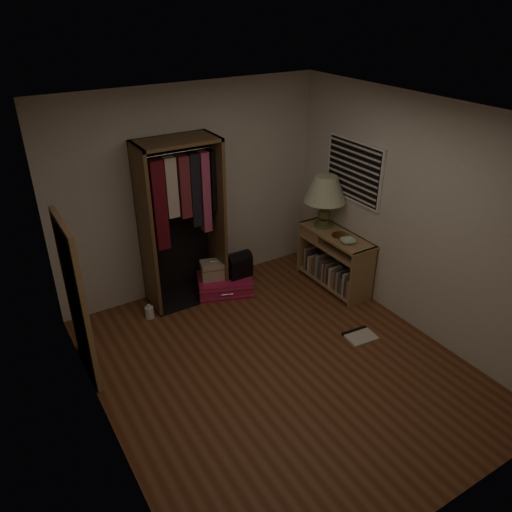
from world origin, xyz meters
name	(u,v)px	position (x,y,z in m)	size (l,w,h in m)	color
ground	(279,366)	(0.00, 0.00, 0.00)	(4.00, 4.00, 0.00)	brown
room_walls	(287,235)	(0.08, 0.04, 1.50)	(3.52, 4.02, 2.60)	beige
console_bookshelf	(333,257)	(1.54, 1.04, 0.40)	(0.42, 1.12, 0.75)	#9A754A
open_wardrobe	(182,208)	(-0.23, 1.77, 1.21)	(0.99, 0.50, 2.05)	brown
floor_mirror	(77,301)	(-1.70, 1.00, 0.85)	(0.06, 0.80, 1.70)	#9F7B4D
pink_suitcase	(225,284)	(0.22, 1.60, 0.11)	(0.84, 0.72, 0.21)	#C5184D
train_case	(214,270)	(0.10, 1.66, 0.33)	(0.39, 0.32, 0.24)	tan
black_bag	(239,264)	(0.40, 1.54, 0.39)	(0.31, 0.20, 0.34)	black
table_lamp	(326,190)	(1.54, 1.28, 1.25)	(0.72, 0.72, 0.69)	#4E582B
brass_tray	(340,235)	(1.54, 0.93, 0.76)	(0.29, 0.29, 0.01)	#AD7A42
ceramic_bowl	(348,241)	(1.49, 0.73, 0.77)	(0.19, 0.19, 0.05)	#B6D8B4
white_jug	(149,312)	(-0.84, 1.55, 0.08)	(0.14, 0.14, 0.18)	white
floor_book	(359,336)	(1.07, -0.06, 0.01)	(0.36, 0.30, 0.03)	beige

